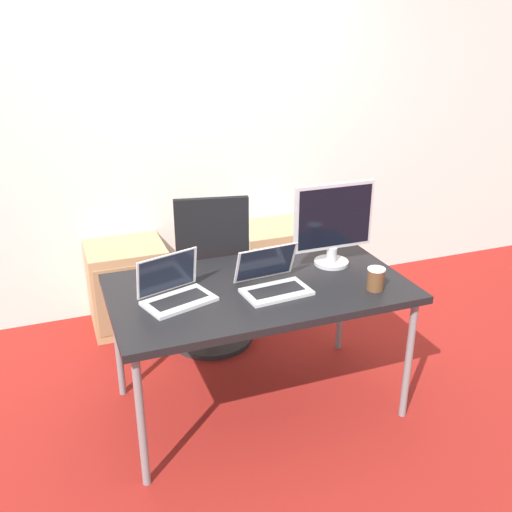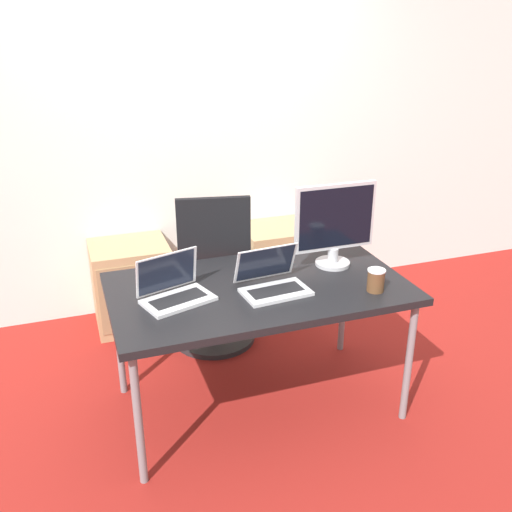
% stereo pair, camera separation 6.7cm
% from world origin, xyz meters
% --- Properties ---
extents(ground_plane, '(14.00, 14.00, 0.00)m').
position_xyz_m(ground_plane, '(0.00, 0.00, 0.00)').
color(ground_plane, maroon).
extents(wall_back, '(10.00, 0.05, 2.60)m').
position_xyz_m(wall_back, '(0.00, 1.47, 1.30)').
color(wall_back, silver).
rests_on(wall_back, ground_plane).
extents(desk, '(1.56, 0.88, 0.76)m').
position_xyz_m(desk, '(0.00, 0.00, 0.71)').
color(desk, black).
rests_on(desk, ground_plane).
extents(office_chair, '(0.56, 0.60, 1.10)m').
position_xyz_m(office_chair, '(-0.06, 0.72, 0.42)').
color(office_chair, '#232326').
rests_on(office_chair, ground_plane).
extents(cabinet_left, '(0.53, 0.46, 0.61)m').
position_xyz_m(cabinet_left, '(-0.54, 1.20, 0.30)').
color(cabinet_left, tan).
rests_on(cabinet_left, ground_plane).
extents(cabinet_right, '(0.53, 0.46, 0.61)m').
position_xyz_m(cabinet_right, '(0.58, 1.20, 0.30)').
color(cabinet_right, tan).
rests_on(cabinet_right, ground_plane).
extents(laptop_left, '(0.39, 0.33, 0.23)m').
position_xyz_m(laptop_left, '(-0.45, -0.01, 0.81)').
color(laptop_left, silver).
rests_on(laptop_left, desk).
extents(laptop_right, '(0.36, 0.31, 0.22)m').
position_xyz_m(laptop_right, '(0.05, -0.08, 0.81)').
color(laptop_right, silver).
rests_on(laptop_right, desk).
extents(monitor, '(0.47, 0.20, 0.48)m').
position_xyz_m(monitor, '(0.49, 0.11, 1.01)').
color(monitor, '#B7B7BC').
rests_on(monitor, desk).
extents(coffee_cup_white, '(0.09, 0.09, 0.09)m').
position_xyz_m(coffee_cup_white, '(0.08, 0.24, 0.81)').
color(coffee_cup_white, white).
rests_on(coffee_cup_white, desk).
extents(coffee_cup_brown, '(0.09, 0.09, 0.12)m').
position_xyz_m(coffee_cup_brown, '(0.55, -0.26, 0.82)').
color(coffee_cup_brown, brown).
rests_on(coffee_cup_brown, desk).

